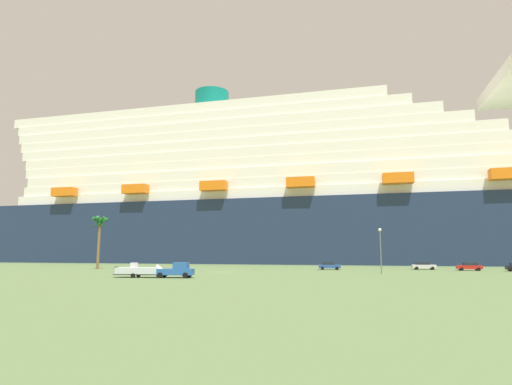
# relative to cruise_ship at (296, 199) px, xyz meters

# --- Properties ---
(ground_plane) EXTENTS (600.00, 600.00, 0.00)m
(ground_plane) POSITION_rel_cruise_ship_xyz_m (-7.81, -27.58, -20.50)
(ground_plane) COLOR #567042
(cruise_ship) EXTENTS (267.01, 47.04, 67.66)m
(cruise_ship) POSITION_rel_cruise_ship_xyz_m (0.00, 0.00, 0.00)
(cruise_ship) COLOR #1E2D4C
(cruise_ship) RESTS_ON ground_plane
(pickup_truck) EXTENTS (5.74, 2.64, 2.20)m
(pickup_truck) POSITION_rel_cruise_ship_xyz_m (-10.20, -75.45, -19.46)
(pickup_truck) COLOR #2659A5
(pickup_truck) RESTS_ON ground_plane
(small_boat_on_trailer) EXTENTS (8.77, 2.55, 2.15)m
(small_boat_on_trailer) POSITION_rel_cruise_ship_xyz_m (-15.22, -75.85, -19.54)
(small_boat_on_trailer) COLOR #595960
(small_boat_on_trailer) RESTS_ON ground_plane
(palm_tree) EXTENTS (3.42, 3.57, 11.39)m
(palm_tree) POSITION_rel_cruise_ship_xyz_m (-37.54, -51.87, -11.48)
(palm_tree) COLOR brown
(palm_tree) RESTS_ON ground_plane
(street_lamp) EXTENTS (0.56, 0.56, 7.79)m
(street_lamp) POSITION_rel_cruise_ship_xyz_m (20.29, -58.16, -15.41)
(street_lamp) COLOR slate
(street_lamp) RESTS_ON ground_plane
(parked_car_blue_suv) EXTENTS (4.58, 2.31, 1.58)m
(parked_car_blue_suv) POSITION_rel_cruise_ship_xyz_m (11.13, -44.78, -19.67)
(parked_car_blue_suv) COLOR #264C99
(parked_car_blue_suv) RESTS_ON ground_plane
(parked_car_red_hatchback) EXTENTS (4.73, 2.50, 1.58)m
(parked_car_red_hatchback) POSITION_rel_cruise_ship_xyz_m (38.54, -43.31, -19.67)
(parked_car_red_hatchback) COLOR red
(parked_car_red_hatchback) RESTS_ON ground_plane
(parked_car_silver_sedan) EXTENTS (4.70, 2.21, 1.58)m
(parked_car_silver_sedan) POSITION_rel_cruise_ship_xyz_m (30.39, -40.80, -19.67)
(parked_car_silver_sedan) COLOR silver
(parked_car_silver_sedan) RESTS_ON ground_plane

